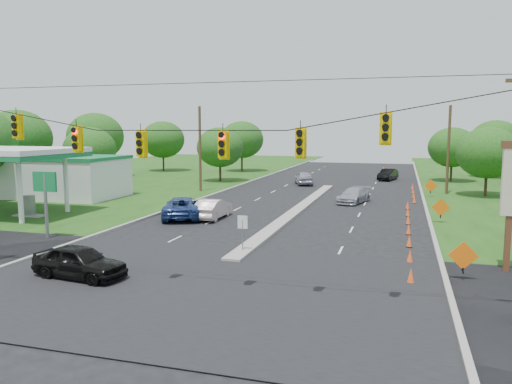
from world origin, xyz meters
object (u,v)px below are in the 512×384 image
(gas_station, at_px, (50,173))
(blue_pickup, at_px, (182,207))
(black_sedan, at_px, (80,262))
(white_sedan, at_px, (213,209))

(gas_station, bearing_deg, blue_pickup, -18.46)
(gas_station, bearing_deg, black_sedan, -48.83)
(gas_station, relative_size, black_sedan, 4.44)
(white_sedan, bearing_deg, black_sedan, 88.63)
(black_sedan, relative_size, blue_pickup, 0.77)
(gas_station, height_order, black_sedan, gas_station)
(gas_station, xyz_separation_m, black_sedan, (18.04, -20.63, -1.82))
(black_sedan, height_order, white_sedan, black_sedan)
(gas_station, height_order, blue_pickup, gas_station)
(white_sedan, bearing_deg, gas_station, -15.65)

